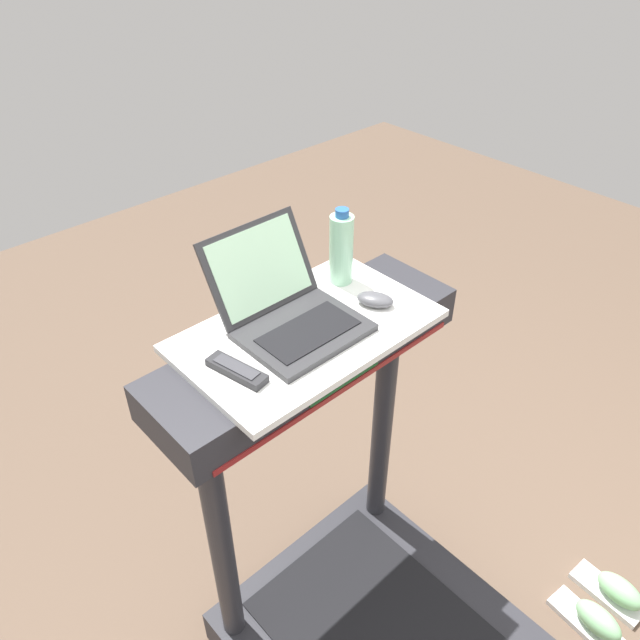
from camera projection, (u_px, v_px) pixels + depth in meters
desk_board at (307, 330)px, 1.59m from camera, size 0.66×0.40×0.02m
laptop at (289, 310)px, 1.56m from camera, size 0.30×0.34×0.23m
computer_mouse at (375, 300)px, 1.65m from camera, size 0.10×0.12×0.03m
water_bottle at (341, 248)px, 1.70m from camera, size 0.07×0.07×0.22m
tv_remote at (237, 370)px, 1.43m from camera, size 0.08×0.17×0.02m
sneaker_left at (594, 621)px, 2.15m from camera, size 0.13×0.27×0.11m
sneaker_right at (616, 591)px, 2.23m from camera, size 0.12×0.27×0.11m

